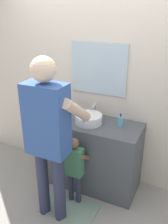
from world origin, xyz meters
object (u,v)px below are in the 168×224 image
at_px(toothbrush_cup, 60,114).
at_px(soap_bottle, 120,121).
at_px(adult_parent, 48,130).
at_px(child_toddler, 75,165).

height_order(toothbrush_cup, soap_bottle, toothbrush_cup).
relative_size(soap_bottle, adult_parent, 0.09).
xyz_separation_m(soap_bottle, adult_parent, (-0.51, -0.73, 0.12)).
xyz_separation_m(toothbrush_cup, soap_bottle, (0.76, 0.09, 0.01)).
xyz_separation_m(child_toddler, adult_parent, (-0.14, -0.28, 0.56)).
relative_size(toothbrush_cup, soap_bottle, 1.25).
bearing_deg(adult_parent, child_toddler, 63.82).
distance_m(toothbrush_cup, soap_bottle, 0.77).
relative_size(toothbrush_cup, adult_parent, 0.11).
distance_m(soap_bottle, child_toddler, 0.73).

